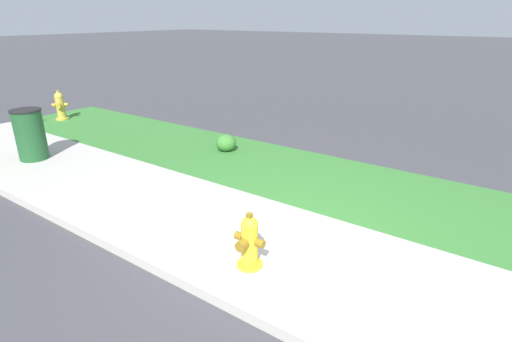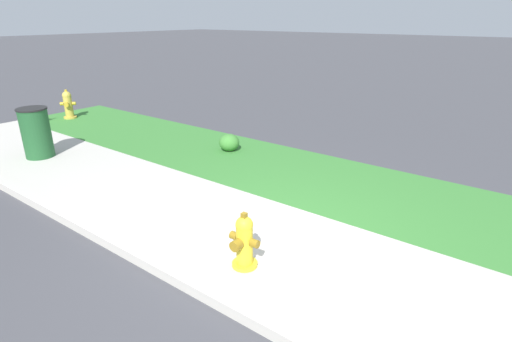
{
  "view_description": "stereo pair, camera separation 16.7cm",
  "coord_description": "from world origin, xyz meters",
  "views": [
    {
      "loc": [
        2.19,
        -3.53,
        2.61
      ],
      "look_at": [
        -1.09,
        1.09,
        0.4
      ],
      "focal_mm": 28.0,
      "sensor_mm": 36.0,
      "label": 1
    },
    {
      "loc": [
        2.32,
        -3.43,
        2.61
      ],
      "look_at": [
        -1.09,
        1.09,
        0.4
      ],
      "focal_mm": 28.0,
      "sensor_mm": 36.0,
      "label": 2
    }
  ],
  "objects": [
    {
      "name": "ground_plane",
      "position": [
        0.0,
        0.0,
        0.0
      ],
      "size": [
        120.0,
        120.0,
        0.0
      ],
      "primitive_type": "plane",
      "color": "#424247"
    },
    {
      "name": "sidewalk_pavement",
      "position": [
        0.0,
        0.0,
        0.01
      ],
      "size": [
        18.0,
        2.13,
        0.01
      ],
      "primitive_type": "cube",
      "color": "#BCB7AD",
      "rests_on": "ground"
    },
    {
      "name": "grass_verge",
      "position": [
        0.0,
        2.26,
        0.0
      ],
      "size": [
        18.0,
        2.4,
        0.01
      ],
      "primitive_type": "cube",
      "color": "#387A33",
      "rests_on": "ground"
    },
    {
      "name": "street_curb",
      "position": [
        0.0,
        -1.14,
        0.06
      ],
      "size": [
        18.0,
        0.16,
        0.12
      ],
      "primitive_type": "cube",
      "color": "#BCB7AD",
      "rests_on": "ground"
    },
    {
      "name": "fire_hydrant_near_corner",
      "position": [
        -0.04,
        -0.51,
        0.31
      ],
      "size": [
        0.37,
        0.34,
        0.66
      ],
      "rotation": [
        0.0,
        0.0,
        3.17
      ],
      "color": "yellow",
      "rests_on": "ground"
    },
    {
      "name": "fire_hydrant_mid_block",
      "position": [
        -8.15,
        2.03,
        0.37
      ],
      "size": [
        0.36,
        0.36,
        0.78
      ],
      "rotation": [
        0.0,
        0.0,
        3.97
      ],
      "color": "gold",
      "rests_on": "ground"
    },
    {
      "name": "small_white_dog",
      "position": [
        -8.34,
        1.25,
        0.23
      ],
      "size": [
        0.19,
        0.49,
        0.4
      ],
      "rotation": [
        0.0,
        0.0,
        4.67
      ],
      "color": "white",
      "rests_on": "ground"
    },
    {
      "name": "trash_bin",
      "position": [
        -5.58,
        -0.03,
        0.49
      ],
      "size": [
        0.55,
        0.55,
        0.98
      ],
      "color": "#1E5128",
      "rests_on": "ground"
    },
    {
      "name": "shrub_bush_near_lamp",
      "position": [
        -2.85,
        2.51,
        0.18
      ],
      "size": [
        0.42,
        0.42,
        0.35
      ],
      "color": "#3D7F33",
      "rests_on": "ground"
    }
  ]
}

